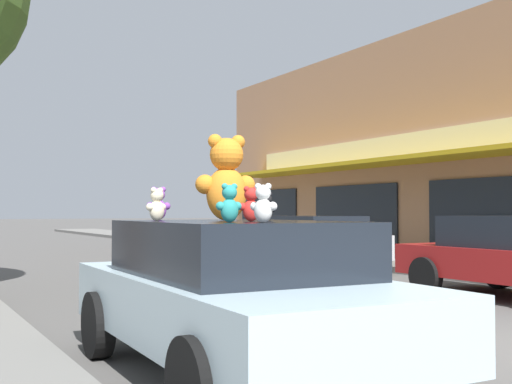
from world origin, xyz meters
The scene contains 9 objects.
plush_art_car centered at (-3.24, 0.56, 0.76)m, with size 2.18×4.29×1.41m.
teddy_bear_giant centered at (-3.16, 0.94, 1.82)m, with size 0.63×0.41×0.84m.
teddy_bear_black centered at (-2.81, 0.78, 1.55)m, with size 0.19×0.19×0.28m.
teddy_bear_red centered at (-3.24, 0.30, 1.56)m, with size 0.23×0.15×0.31m.
teddy_bear_cream centered at (-3.90, 0.90, 1.56)m, with size 0.23×0.17×0.31m.
teddy_bear_white centered at (-3.50, -0.36, 1.56)m, with size 0.20×0.22×0.31m.
teddy_bear_teal centered at (-3.64, -0.06, 1.57)m, with size 0.23×0.14×0.32m.
teddy_bear_purple centered at (-3.61, 1.61, 1.58)m, with size 0.26×0.18×0.35m.
parked_car_far_right centered at (3.37, 9.09, 0.77)m, with size 2.08×4.31×1.39m.
Camera 1 is at (-5.99, -4.66, 1.50)m, focal length 45.00 mm.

